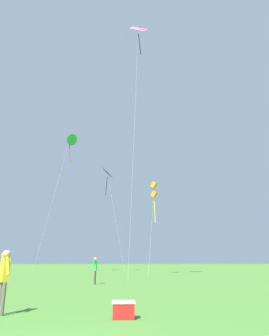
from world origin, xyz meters
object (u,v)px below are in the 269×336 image
kite_orange_box (154,191)px  picnic_cooler (124,310)px  person_in_red_shirt (95,268)px  person_far_back (4,275)px  kite_green_small (69,139)px  kite_black_large (107,178)px  kite_pink_low (139,38)px

kite_orange_box → picnic_cooler: (-4.10, -29.24, -9.69)m
picnic_cooler → person_in_red_shirt: bearing=97.6°
person_far_back → kite_green_small: bearing=97.6°
kite_black_large → person_in_red_shirt: kite_black_large is taller
kite_black_large → person_far_back: kite_black_large is taller
kite_black_large → kite_orange_box: size_ratio=1.45×
kite_orange_box → kite_green_small: bearing=142.2°
kite_green_small → kite_pink_low: size_ratio=0.80×
kite_green_small → kite_pink_low: (10.20, -19.00, 4.56)m
kite_pink_low → person_far_back: 31.29m
picnic_cooler → kite_pink_low: bearing=85.2°
picnic_cooler → person_far_back: bearing=167.8°
kite_pink_low → person_far_back: kite_pink_low is taller
kite_pink_low → picnic_cooler: bearing=-94.8°
kite_black_large → picnic_cooler: 42.54m
person_far_back → picnic_cooler: person_far_back is taller
kite_orange_box → kite_pink_low: kite_pink_low is taller
kite_pink_low → person_far_back: bearing=-104.8°
person_in_red_shirt → person_far_back: size_ratio=0.97×
kite_orange_box → person_far_back: (-7.50, -28.50, -8.86)m
kite_orange_box → picnic_cooler: 31.07m
kite_orange_box → picnic_cooler: bearing=-98.0°
kite_orange_box → person_far_back: bearing=-104.7°
kite_black_large → person_in_red_shirt: (0.52, -27.23, -13.32)m
kite_pink_low → person_far_back: (-5.08, -19.28, -24.11)m
kite_orange_box → kite_pink_low: (-2.42, -9.21, 15.24)m
kite_orange_box → person_in_red_shirt: kite_orange_box is taller
kite_black_large → kite_pink_low: (3.92, -20.05, 10.81)m
kite_orange_box → kite_green_small: kite_green_small is taller
kite_black_large → kite_orange_box: kite_black_large is taller
kite_black_large → picnic_cooler: size_ratio=26.81×
kite_orange_box → kite_green_small: (-12.61, 9.79, 10.68)m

